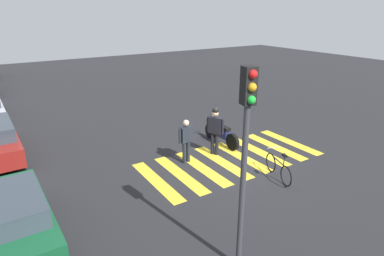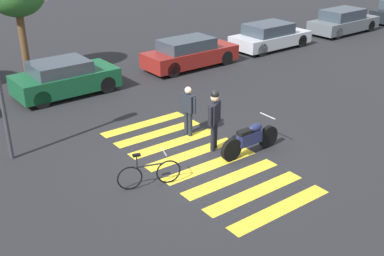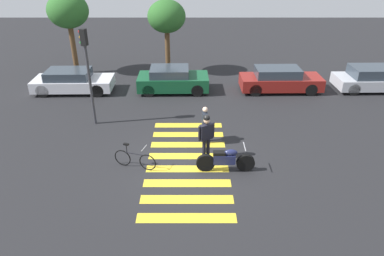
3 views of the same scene
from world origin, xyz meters
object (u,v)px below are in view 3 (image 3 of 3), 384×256
at_px(police_motorcycle, 225,160).
at_px(leaning_bicycle, 134,159).
at_px(car_silver_sedan, 373,79).
at_px(traffic_light_pole, 86,63).
at_px(officer_by_motorcycle, 205,133).
at_px(car_maroon_wagon, 279,80).
at_px(officer_on_foot, 204,123).
at_px(car_white_van, 71,81).
at_px(car_green_compact, 172,80).

bearing_deg(police_motorcycle, leaning_bicycle, 176.45).
bearing_deg(car_silver_sedan, traffic_light_pole, -163.78).
bearing_deg(leaning_bicycle, officer_by_motorcycle, 13.41).
distance_m(car_maroon_wagon, car_silver_sedan, 5.44).
xyz_separation_m(officer_on_foot, car_maroon_wagon, (4.44, 5.92, -0.27)).
xyz_separation_m(leaning_bicycle, traffic_light_pole, (-2.41, 3.71, 2.57)).
height_order(officer_on_foot, car_maroon_wagon, officer_on_foot).
xyz_separation_m(leaning_bicycle, car_silver_sedan, (12.55, 8.06, 0.28)).
distance_m(car_white_van, traffic_light_pole, 5.15).
bearing_deg(police_motorcycle, officer_by_motorcycle, 128.87).
bearing_deg(car_white_van, traffic_light_pole, -61.46).
xyz_separation_m(officer_by_motorcycle, car_green_compact, (-1.65, 7.22, -0.45)).
relative_size(police_motorcycle, officer_by_motorcycle, 1.14).
distance_m(officer_on_foot, car_maroon_wagon, 7.40).
relative_size(car_white_van, car_green_compact, 1.11).
bearing_deg(car_silver_sedan, leaning_bicycle, -147.28).
bearing_deg(car_green_compact, officer_on_foot, -74.51).
bearing_deg(officer_on_foot, car_white_van, 141.39).
bearing_deg(car_green_compact, officer_by_motorcycle, -77.11).
relative_size(leaning_bicycle, car_white_van, 0.37).
xyz_separation_m(car_white_van, car_green_compact, (5.64, 0.11, 0.04)).
bearing_deg(car_white_van, car_silver_sedan, 1.05).
bearing_deg(officer_on_foot, car_green_compact, 105.49).
relative_size(officer_by_motorcycle, traffic_light_pole, 0.43).
bearing_deg(police_motorcycle, car_green_compact, 106.16).
bearing_deg(leaning_bicycle, police_motorcycle, -3.55).
bearing_deg(officer_by_motorcycle, car_silver_sedan, 36.97).
relative_size(car_green_compact, car_maroon_wagon, 0.87).
distance_m(car_white_van, car_maroon_wagon, 11.72).
distance_m(police_motorcycle, car_maroon_wagon, 8.89).
distance_m(car_white_van, car_green_compact, 5.65).
distance_m(car_maroon_wagon, traffic_light_pole, 10.63).
relative_size(officer_on_foot, car_maroon_wagon, 0.36).
distance_m(leaning_bicycle, car_green_compact, 7.93).
height_order(leaning_bicycle, car_green_compact, car_green_compact).
bearing_deg(officer_on_foot, traffic_light_pole, 160.71).
relative_size(police_motorcycle, car_white_van, 0.49).
height_order(officer_on_foot, officer_by_motorcycle, officer_by_motorcycle).
distance_m(car_green_compact, traffic_light_pole, 5.85).
relative_size(leaning_bicycle, officer_by_motorcycle, 0.86).
relative_size(officer_by_motorcycle, car_white_van, 0.43).
relative_size(police_motorcycle, car_green_compact, 0.54).
height_order(leaning_bicycle, officer_on_foot, officer_on_foot).
height_order(police_motorcycle, car_maroon_wagon, car_maroon_wagon).
height_order(police_motorcycle, car_green_compact, car_green_compact).
xyz_separation_m(car_white_van, traffic_light_pole, (2.20, -4.04, 2.31)).
bearing_deg(traffic_light_pole, officer_on_foot, -19.29).
xyz_separation_m(car_maroon_wagon, car_silver_sedan, (5.43, 0.21, -0.02)).
xyz_separation_m(car_green_compact, traffic_light_pole, (-3.45, -4.15, 2.27)).
relative_size(leaning_bicycle, car_silver_sedan, 0.36).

